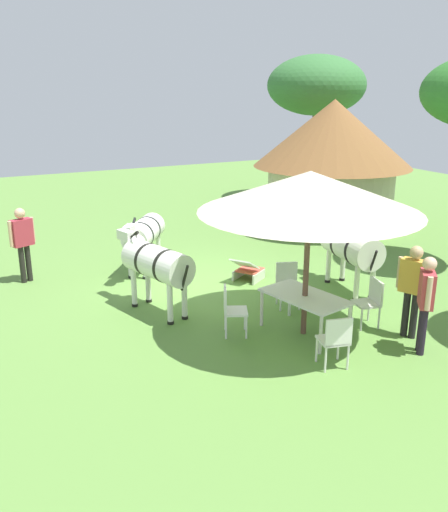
{
  "coord_description": "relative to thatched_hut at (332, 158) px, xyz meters",
  "views": [
    {
      "loc": [
        10.56,
        -4.43,
        4.34
      ],
      "look_at": [
        1.08,
        0.33,
        1.0
      ],
      "focal_mm": 38.42,
      "sensor_mm": 36.0,
      "label": 1
    }
  ],
  "objects": [
    {
      "name": "acacia_tree_far_lawn",
      "position": [
        -3.75,
        2.0,
        2.12
      ],
      "size": [
        3.63,
        3.63,
        5.39
      ],
      "color": "#4D2B27",
      "rests_on": "ground_plane"
    },
    {
      "name": "guest_behind_table",
      "position": [
        7.09,
        -3.57,
        -1.15
      ],
      "size": [
        0.57,
        0.38,
        1.7
      ],
      "rotation": [
        0.0,
        0.0,
        0.41
      ],
      "color": "black",
      "rests_on": "ground_plane"
    },
    {
      "name": "ground_plane",
      "position": [
        3.05,
        -6.11,
        -2.17
      ],
      "size": [
        36.0,
        36.0,
        0.0
      ],
      "primitive_type": "plane",
      "color": "#5D893D"
    },
    {
      "name": "zebra_nearest_camera",
      "position": [
        1.51,
        -6.62,
        -1.23
      ],
      "size": [
        1.89,
        1.51,
        1.47
      ],
      "rotation": [
        0.0,
        0.0,
        4.09
      ],
      "color": "silver",
      "rests_on": "ground_plane"
    },
    {
      "name": "guest_beside_umbrella",
      "position": [
        7.63,
        -3.83,
        -1.15
      ],
      "size": [
        0.49,
        0.45,
        1.69
      ],
      "rotation": [
        0.0,
        0.0,
        2.45
      ],
      "color": "black",
      "rests_on": "ground_plane"
    },
    {
      "name": "patio_chair_near_hut",
      "position": [
        5.58,
        -6.37,
        -1.65
      ],
      "size": [
        0.58,
        0.57,
        0.9
      ],
      "rotation": [
        0.0,
        0.0,
        -0.43
      ],
      "color": "white",
      "rests_on": "ground_plane"
    },
    {
      "name": "striped_lounge_chair",
      "position": [
        3.2,
        -4.7,
        -1.92
      ],
      "size": [
        0.89,
        0.97,
        0.6
      ],
      "rotation": [
        0.0,
        0.0,
        0.6
      ],
      "color": "#CC4D39",
      "rests_on": "ground_plane"
    },
    {
      "name": "patio_chair_east_end",
      "position": [
        6.4,
        -3.87,
        -1.65
      ],
      "size": [
        0.52,
        0.5,
        0.9
      ],
      "rotation": [
        0.0,
        0.0,
        -3.34
      ],
      "color": "silver",
      "rests_on": "ground_plane"
    },
    {
      "name": "zebra_by_umbrella",
      "position": [
        4.0,
        -7.2,
        -1.15
      ],
      "size": [
        2.17,
        1.05,
        1.56
      ],
      "rotation": [
        0.0,
        0.0,
        1.86
      ],
      "color": "silver",
      "rests_on": "ground_plane"
    },
    {
      "name": "patio_chair_west_end",
      "position": [
        4.89,
        -4.72,
        -1.65
      ],
      "size": [
        0.54,
        0.56,
        0.9
      ],
      "rotation": [
        0.0,
        0.0,
        -1.92
      ],
      "color": "silver",
      "rests_on": "ground_plane"
    },
    {
      "name": "patio_dining_table",
      "position": [
        6.13,
        -5.17,
        -1.51
      ],
      "size": [
        1.72,
        1.17,
        0.74
      ],
      "rotation": [
        0.0,
        0.0,
        0.21
      ],
      "color": "silver",
      "rests_on": "ground_plane"
    },
    {
      "name": "thatched_hut",
      "position": [
        0.0,
        0.0,
        0.0
      ],
      "size": [
        4.81,
        4.81,
        3.92
      ],
      "rotation": [
        0.0,
        0.0,
        2.92
      ],
      "color": "beige",
      "rests_on": "ground_plane"
    },
    {
      "name": "shade_umbrella",
      "position": [
        6.13,
        -5.17,
        0.44
      ],
      "size": [
        3.83,
        3.83,
        2.96
      ],
      "color": "brown",
      "rests_on": "ground_plane"
    },
    {
      "name": "zebra_toward_hut",
      "position": [
        4.71,
        -3.02,
        -1.17
      ],
      "size": [
        2.25,
        0.9,
        1.53
      ],
      "rotation": [
        0.0,
        0.0,
        1.43
      ],
      "color": "silver",
      "rests_on": "ground_plane"
    },
    {
      "name": "patio_chair_near_lawn",
      "position": [
        7.42,
        -5.47,
        -1.65
      ],
      "size": [
        0.51,
        0.52,
        0.9
      ],
      "rotation": [
        0.0,
        0.0,
        1.34
      ],
      "color": "white",
      "rests_on": "ground_plane"
    },
    {
      "name": "standing_watcher",
      "position": [
        1.0,
        -9.28,
        -1.13
      ],
      "size": [
        0.37,
        0.58,
        1.72
      ],
      "rotation": [
        0.0,
        0.0,
        -1.19
      ],
      "color": "black",
      "rests_on": "ground_plane"
    }
  ]
}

